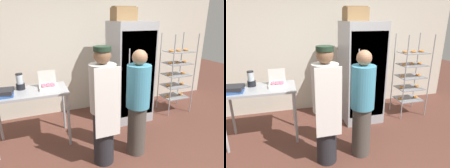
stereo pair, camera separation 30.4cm
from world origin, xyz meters
TOP-DOWN VIEW (x-y plane):
  - back_wall at (0.00, 2.38)m, footprint 6.40×0.12m
  - refrigerator at (0.61, 1.58)m, footprint 0.75×0.78m
  - baking_rack at (1.70, 1.50)m, footprint 0.60×0.47m
  - prep_counter at (-1.27, 1.29)m, footprint 1.15×0.63m
  - donut_box at (-0.98, 1.29)m, footprint 0.28×0.23m
  - blender_pitcher at (-1.39, 1.41)m, footprint 0.13×0.13m
  - binder_stack at (-1.64, 1.18)m, footprint 0.33×0.28m
  - cardboard_storage_box at (0.49, 1.66)m, footprint 0.42×0.34m
  - person_baker at (-0.35, 0.42)m, footprint 0.36×0.37m
  - person_customer at (0.19, 0.45)m, footprint 0.34×0.34m

SIDE VIEW (x-z plane):
  - prep_counter at x=-1.27m, z-range 0.35..1.28m
  - person_customer at x=0.19m, z-range 0.02..1.63m
  - baking_rack at x=1.70m, z-range 0.01..1.72m
  - person_baker at x=-0.35m, z-range 0.03..1.72m
  - donut_box at x=-0.98m, z-range 0.84..1.11m
  - refrigerator at x=0.61m, z-range 0.00..1.96m
  - binder_stack at x=-1.64m, z-range 0.93..1.03m
  - blender_pitcher at x=-1.39m, z-range 0.91..1.18m
  - back_wall at x=0.00m, z-range 0.00..2.87m
  - cardboard_storage_box at x=0.49m, z-range 1.95..2.21m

